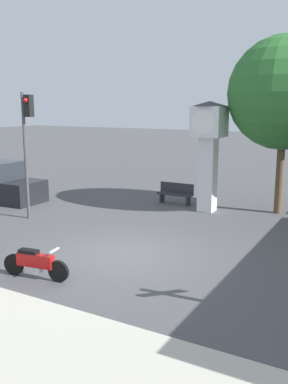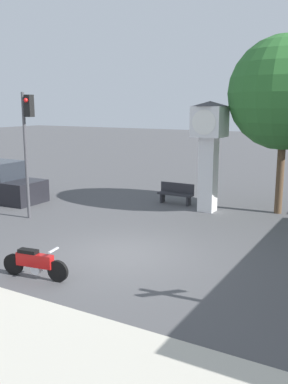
% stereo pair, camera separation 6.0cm
% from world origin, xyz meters
% --- Properties ---
extents(ground_plane, '(120.00, 120.00, 0.00)m').
position_xyz_m(ground_plane, '(0.00, 0.00, 0.00)').
color(ground_plane, '#4C4C4F').
extents(motorcycle, '(1.87, 0.48, 0.83)m').
position_xyz_m(motorcycle, '(-1.00, -2.57, 0.40)').
color(motorcycle, black).
rests_on(motorcycle, ground_plane).
extents(clock_tower, '(1.45, 1.45, 4.46)m').
position_xyz_m(clock_tower, '(0.20, 6.16, 2.98)').
color(clock_tower, white).
rests_on(clock_tower, ground_plane).
extents(traffic_light, '(0.50, 0.35, 4.77)m').
position_xyz_m(traffic_light, '(-5.26, 1.69, 3.26)').
color(traffic_light, '#47474C').
rests_on(traffic_light, ground_plane).
extents(street_tree, '(4.39, 4.39, 6.95)m').
position_xyz_m(street_tree, '(2.82, 7.26, 4.75)').
color(street_tree, brown).
rests_on(street_tree, ground_plane).
extents(bench, '(1.60, 0.44, 0.92)m').
position_xyz_m(bench, '(-1.50, 6.73, 0.49)').
color(bench, '#2D2D33').
rests_on(bench, ground_plane).
extents(parked_car, '(4.23, 1.86, 1.80)m').
position_xyz_m(parked_car, '(-8.89, 3.43, 0.75)').
color(parked_car, black).
rests_on(parked_car, ground_plane).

